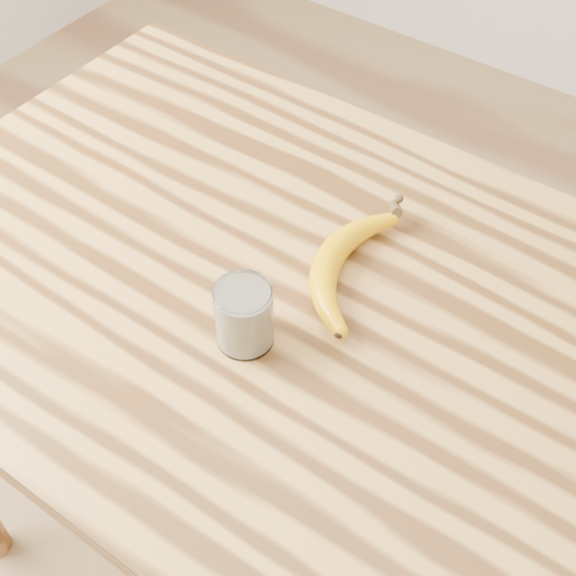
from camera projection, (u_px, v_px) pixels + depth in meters
The scene contains 3 objects.
table at pixel (286, 348), 1.17m from camera, with size 1.20×0.80×0.90m.
smoothie_glass at pixel (244, 316), 0.98m from camera, with size 0.07×0.07×0.09m.
banana at pixel (328, 260), 1.08m from camera, with size 0.12×0.32×0.04m, color #DF9F00, non-canonical shape.
Camera 1 is at (0.41, -0.57, 1.70)m, focal length 50.00 mm.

